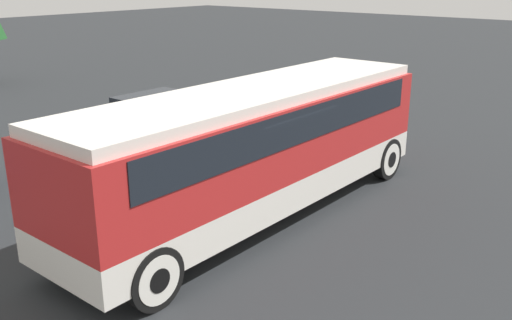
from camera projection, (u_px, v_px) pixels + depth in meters
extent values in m
plane|color=#26282B|center=(256.00, 215.00, 12.81)|extent=(120.00, 120.00, 0.00)
cube|color=silver|center=(256.00, 182.00, 12.56)|extent=(9.86, 2.41, 0.67)
cube|color=red|center=(256.00, 133.00, 12.21)|extent=(9.86, 2.41, 1.56)
cube|color=black|center=(256.00, 116.00, 12.09)|extent=(8.67, 2.45, 0.70)
cube|color=silver|center=(256.00, 93.00, 11.93)|extent=(9.66, 2.22, 0.22)
cube|color=red|center=(366.00, 105.00, 15.77)|extent=(0.36, 2.32, 1.78)
cylinder|color=black|center=(387.00, 159.00, 14.94)|extent=(1.09, 0.28, 1.09)
cylinder|color=silver|center=(387.00, 159.00, 14.94)|extent=(0.85, 0.30, 0.85)
cylinder|color=black|center=(387.00, 159.00, 14.94)|extent=(0.41, 0.32, 0.41)
cylinder|color=black|center=(317.00, 143.00, 16.27)|extent=(1.09, 0.28, 1.09)
cylinder|color=silver|center=(317.00, 143.00, 16.27)|extent=(0.85, 0.30, 0.85)
cylinder|color=black|center=(317.00, 143.00, 16.27)|extent=(0.41, 0.32, 0.41)
cylinder|color=black|center=(154.00, 278.00, 9.12)|extent=(1.09, 0.28, 1.09)
cylinder|color=silver|center=(154.00, 278.00, 9.12)|extent=(0.85, 0.30, 0.85)
cylinder|color=black|center=(154.00, 278.00, 9.12)|extent=(0.41, 0.32, 0.41)
cylinder|color=black|center=(75.00, 239.00, 10.45)|extent=(1.09, 0.28, 1.09)
cylinder|color=silver|center=(75.00, 239.00, 10.45)|extent=(0.85, 0.30, 0.85)
cylinder|color=black|center=(75.00, 239.00, 10.45)|extent=(0.41, 0.32, 0.41)
cube|color=#7A6B5B|center=(159.00, 121.00, 18.59)|extent=(4.40, 1.73, 0.63)
cube|color=black|center=(154.00, 104.00, 18.27)|extent=(2.29, 1.55, 0.57)
cylinder|color=black|center=(212.00, 121.00, 19.43)|extent=(0.72, 0.22, 0.72)
cylinder|color=black|center=(212.00, 121.00, 19.43)|extent=(0.27, 0.26, 0.27)
cylinder|color=black|center=(181.00, 114.00, 20.37)|extent=(0.72, 0.22, 0.72)
cylinder|color=black|center=(181.00, 114.00, 20.37)|extent=(0.27, 0.26, 0.27)
cylinder|color=black|center=(133.00, 143.00, 16.95)|extent=(0.72, 0.22, 0.72)
cylinder|color=black|center=(133.00, 143.00, 16.95)|extent=(0.27, 0.26, 0.27)
cylinder|color=black|center=(102.00, 134.00, 17.89)|extent=(0.72, 0.22, 0.72)
cylinder|color=black|center=(102.00, 134.00, 17.89)|extent=(0.27, 0.26, 0.27)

